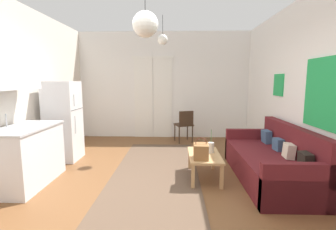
{
  "coord_description": "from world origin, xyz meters",
  "views": [
    {
      "loc": [
        0.33,
        -3.25,
        1.59
      ],
      "look_at": [
        0.18,
        1.49,
        0.91
      ],
      "focal_mm": 26.03,
      "sensor_mm": 36.0,
      "label": 1
    }
  ],
  "objects_px": {
    "bamboo_vase": "(211,148)",
    "pendant_lamp_near": "(145,24)",
    "couch": "(273,163)",
    "accent_chair": "(184,124)",
    "pendant_lamp_far": "(163,40)",
    "coffee_table": "(204,157)",
    "handbag": "(201,151)",
    "refrigerator": "(63,121)"
  },
  "relations": [
    {
      "from": "couch",
      "to": "coffee_table",
      "type": "bearing_deg",
      "value": 178.93
    },
    {
      "from": "bamboo_vase",
      "to": "coffee_table",
      "type": "bearing_deg",
      "value": -143.32
    },
    {
      "from": "couch",
      "to": "refrigerator",
      "type": "relative_size",
      "value": 1.35
    },
    {
      "from": "refrigerator",
      "to": "pendant_lamp_far",
      "type": "height_order",
      "value": "pendant_lamp_far"
    },
    {
      "from": "pendant_lamp_far",
      "to": "handbag",
      "type": "bearing_deg",
      "value": -66.65
    },
    {
      "from": "couch",
      "to": "pendant_lamp_far",
      "type": "relative_size",
      "value": 3.59
    },
    {
      "from": "pendant_lamp_far",
      "to": "bamboo_vase",
      "type": "bearing_deg",
      "value": -54.66
    },
    {
      "from": "pendant_lamp_near",
      "to": "accent_chair",
      "type": "bearing_deg",
      "value": 80.72
    },
    {
      "from": "bamboo_vase",
      "to": "pendant_lamp_near",
      "type": "distance_m",
      "value": 2.27
    },
    {
      "from": "bamboo_vase",
      "to": "pendant_lamp_near",
      "type": "bearing_deg",
      "value": -127.66
    },
    {
      "from": "couch",
      "to": "bamboo_vase",
      "type": "xyz_separation_m",
      "value": [
        -0.98,
        0.11,
        0.21
      ]
    },
    {
      "from": "refrigerator",
      "to": "pendant_lamp_far",
      "type": "relative_size",
      "value": 2.66
    },
    {
      "from": "coffee_table",
      "to": "refrigerator",
      "type": "relative_size",
      "value": 0.57
    },
    {
      "from": "accent_chair",
      "to": "pendant_lamp_far",
      "type": "xyz_separation_m",
      "value": [
        -0.5,
        -1.03,
        1.93
      ]
    },
    {
      "from": "refrigerator",
      "to": "pendant_lamp_near",
      "type": "height_order",
      "value": "pendant_lamp_near"
    },
    {
      "from": "handbag",
      "to": "accent_chair",
      "type": "bearing_deg",
      "value": 93.59
    },
    {
      "from": "pendant_lamp_near",
      "to": "pendant_lamp_far",
      "type": "relative_size",
      "value": 1.44
    },
    {
      "from": "bamboo_vase",
      "to": "pendant_lamp_far",
      "type": "distance_m",
      "value": 2.43
    },
    {
      "from": "accent_chair",
      "to": "pendant_lamp_far",
      "type": "bearing_deg",
      "value": 44.5
    },
    {
      "from": "coffee_table",
      "to": "handbag",
      "type": "height_order",
      "value": "handbag"
    },
    {
      "from": "handbag",
      "to": "pendant_lamp_far",
      "type": "xyz_separation_m",
      "value": [
        -0.66,
        1.52,
        1.9
      ]
    },
    {
      "from": "coffee_table",
      "to": "pendant_lamp_far",
      "type": "xyz_separation_m",
      "value": [
        -0.74,
        1.29,
        2.07
      ]
    },
    {
      "from": "bamboo_vase",
      "to": "accent_chair",
      "type": "height_order",
      "value": "accent_chair"
    },
    {
      "from": "couch",
      "to": "accent_chair",
      "type": "relative_size",
      "value": 2.57
    },
    {
      "from": "coffee_table",
      "to": "handbag",
      "type": "xyz_separation_m",
      "value": [
        -0.08,
        -0.23,
        0.17
      ]
    },
    {
      "from": "refrigerator",
      "to": "accent_chair",
      "type": "bearing_deg",
      "value": 30.46
    },
    {
      "from": "bamboo_vase",
      "to": "handbag",
      "type": "distance_m",
      "value": 0.37
    },
    {
      "from": "couch",
      "to": "handbag",
      "type": "bearing_deg",
      "value": -169.92
    },
    {
      "from": "refrigerator",
      "to": "pendant_lamp_near",
      "type": "bearing_deg",
      "value": -46.07
    },
    {
      "from": "pendant_lamp_near",
      "to": "pendant_lamp_far",
      "type": "xyz_separation_m",
      "value": [
        0.06,
        2.4,
        0.23
      ]
    },
    {
      "from": "refrigerator",
      "to": "accent_chair",
      "type": "relative_size",
      "value": 1.9
    },
    {
      "from": "bamboo_vase",
      "to": "refrigerator",
      "type": "distance_m",
      "value": 2.94
    },
    {
      "from": "refrigerator",
      "to": "accent_chair",
      "type": "distance_m",
      "value": 2.87
    },
    {
      "from": "bamboo_vase",
      "to": "pendant_lamp_far",
      "type": "xyz_separation_m",
      "value": [
        -0.86,
        1.21,
        1.92
      ]
    },
    {
      "from": "couch",
      "to": "pendant_lamp_near",
      "type": "bearing_deg",
      "value": -150.34
    },
    {
      "from": "handbag",
      "to": "refrigerator",
      "type": "relative_size",
      "value": 0.21
    },
    {
      "from": "accent_chair",
      "to": "bamboo_vase",
      "type": "bearing_deg",
      "value": 79.47
    },
    {
      "from": "couch",
      "to": "accent_chair",
      "type": "height_order",
      "value": "couch"
    },
    {
      "from": "handbag",
      "to": "pendant_lamp_far",
      "type": "height_order",
      "value": "pendant_lamp_far"
    },
    {
      "from": "couch",
      "to": "bamboo_vase",
      "type": "bearing_deg",
      "value": 173.85
    },
    {
      "from": "coffee_table",
      "to": "handbag",
      "type": "distance_m",
      "value": 0.3
    },
    {
      "from": "handbag",
      "to": "accent_chair",
      "type": "distance_m",
      "value": 2.56
    }
  ]
}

